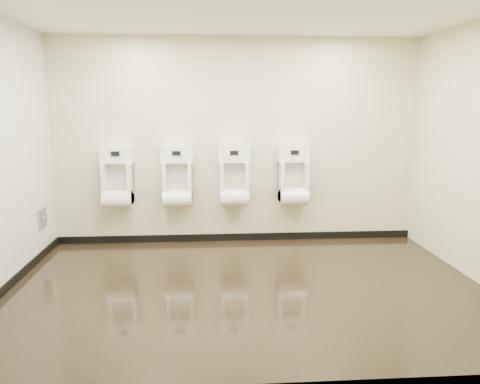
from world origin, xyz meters
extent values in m
cube|color=black|center=(0.00, 0.00, 0.00)|extent=(5.00, 3.50, 0.00)
cube|color=white|center=(0.00, 0.00, 2.80)|extent=(5.00, 3.50, 0.00)
cube|color=beige|center=(0.00, 1.75, 1.40)|extent=(5.00, 0.02, 2.80)
cube|color=beige|center=(0.00, -1.75, 1.40)|extent=(5.00, 0.02, 2.80)
cube|color=black|center=(0.00, 1.74, 0.05)|extent=(5.00, 0.02, 0.10)
cube|color=black|center=(-2.49, 0.00, 0.05)|extent=(0.02, 3.50, 0.10)
cube|color=#9E9EA3|center=(-2.48, 1.20, 0.50)|extent=(0.03, 0.25, 0.25)
cylinder|color=silver|center=(-2.46, 1.20, 0.50)|extent=(0.02, 0.04, 0.04)
cube|color=white|center=(-1.61, 1.61, 0.86)|extent=(0.38, 0.28, 0.54)
cube|color=silver|center=(-1.61, 1.70, 0.90)|extent=(0.29, 0.01, 0.42)
cylinder|color=white|center=(-1.61, 1.54, 0.66)|extent=(0.38, 0.23, 0.23)
cube|color=white|center=(-1.61, 1.65, 1.25)|extent=(0.43, 0.20, 0.23)
cube|color=black|center=(-1.61, 1.54, 1.27)|extent=(0.11, 0.01, 0.06)
cube|color=silver|center=(-1.61, 1.54, 1.27)|extent=(0.13, 0.01, 0.08)
cylinder|color=silver|center=(-1.39, 1.65, 1.25)|extent=(0.01, 0.03, 0.03)
cube|color=white|center=(-0.81, 1.61, 0.86)|extent=(0.38, 0.28, 0.54)
cube|color=silver|center=(-0.81, 1.70, 0.90)|extent=(0.29, 0.01, 0.42)
cylinder|color=white|center=(-0.81, 1.54, 0.66)|extent=(0.38, 0.23, 0.23)
cube|color=white|center=(-0.81, 1.65, 1.25)|extent=(0.43, 0.20, 0.23)
cube|color=black|center=(-0.81, 1.54, 1.27)|extent=(0.11, 0.01, 0.06)
cube|color=silver|center=(-0.81, 1.54, 1.27)|extent=(0.13, 0.01, 0.08)
cylinder|color=silver|center=(-0.59, 1.65, 1.25)|extent=(0.01, 0.03, 0.03)
cube|color=white|center=(-0.05, 1.61, 0.86)|extent=(0.38, 0.28, 0.54)
cube|color=silver|center=(-0.05, 1.70, 0.90)|extent=(0.29, 0.01, 0.42)
cylinder|color=white|center=(-0.05, 1.54, 0.66)|extent=(0.38, 0.23, 0.23)
cube|color=white|center=(-0.05, 1.65, 1.25)|extent=(0.43, 0.20, 0.23)
cube|color=black|center=(-0.05, 1.54, 1.27)|extent=(0.11, 0.01, 0.06)
cube|color=silver|center=(-0.05, 1.54, 1.27)|extent=(0.13, 0.01, 0.08)
cylinder|color=silver|center=(0.17, 1.65, 1.25)|extent=(0.01, 0.03, 0.03)
cube|color=white|center=(0.77, 1.61, 0.86)|extent=(0.38, 0.28, 0.54)
cube|color=silver|center=(0.77, 1.70, 0.90)|extent=(0.29, 0.01, 0.42)
cylinder|color=white|center=(0.77, 1.54, 0.66)|extent=(0.38, 0.23, 0.23)
cube|color=white|center=(0.77, 1.65, 1.25)|extent=(0.43, 0.20, 0.23)
cube|color=black|center=(0.77, 1.54, 1.27)|extent=(0.11, 0.01, 0.06)
cube|color=silver|center=(0.77, 1.54, 1.27)|extent=(0.13, 0.01, 0.08)
cylinder|color=silver|center=(0.99, 1.65, 1.25)|extent=(0.01, 0.03, 0.03)
camera|label=1|loc=(-0.41, -4.66, 1.89)|focal=35.00mm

